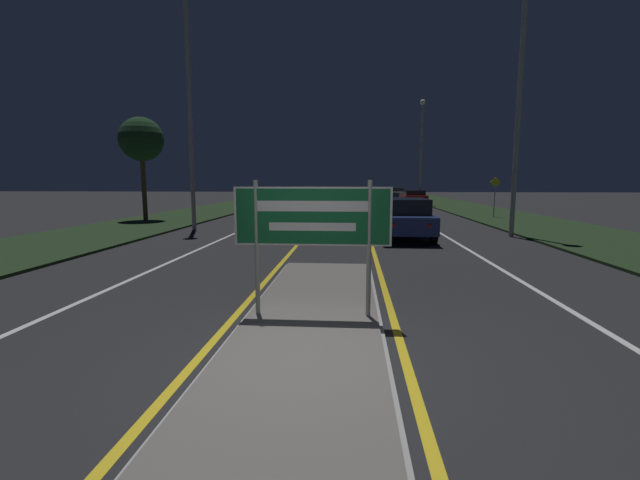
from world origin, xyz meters
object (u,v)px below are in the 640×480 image
object	(u,v)px
streetlight_right_far	(421,142)
car_receding_0	(403,217)
streetlight_right_near	(522,57)
car_approaching_0	(278,215)
car_approaching_1	(271,199)
car_receding_2	(414,197)
warning_sign	(495,193)
car_receding_1	(383,204)
highway_sign	(312,221)
streetlight_left_near	(188,73)
car_receding_3	(396,193)

from	to	relation	value
streetlight_right_far	car_receding_0	bearing A→B (deg)	-100.19
streetlight_right_near	car_approaching_0	xyz separation A→B (m)	(-9.05, 0.08, -5.83)
streetlight_right_far	car_approaching_1	world-z (taller)	streetlight_right_far
car_receding_2	streetlight_right_near	bearing A→B (deg)	-88.21
car_receding_0	warning_sign	world-z (taller)	warning_sign
car_receding_1	warning_sign	world-z (taller)	warning_sign
highway_sign	car_receding_2	world-z (taller)	highway_sign
streetlight_right_near	warning_sign	world-z (taller)	streetlight_right_near
streetlight_left_near	car_receding_3	size ratio (longest dim) A/B	2.21
car_receding_2	car_receding_3	size ratio (longest dim) A/B	0.89
highway_sign	car_approaching_1	size ratio (longest dim) A/B	0.56
car_receding_0	streetlight_right_far	bearing A→B (deg)	79.81
car_receding_1	highway_sign	bearing A→B (deg)	-96.92
streetlight_right_far	warning_sign	bearing A→B (deg)	-79.98
car_approaching_1	warning_sign	bearing A→B (deg)	-24.62
streetlight_right_near	streetlight_right_far	xyz separation A→B (m)	(-0.25, 21.26, -1.12)
streetlight_left_near	warning_sign	world-z (taller)	streetlight_left_near
streetlight_right_far	car_receding_1	size ratio (longest dim) A/B	2.07
car_receding_3	car_approaching_0	bearing A→B (deg)	-103.14
car_receding_2	car_approaching_1	xyz separation A→B (m)	(-11.55, -6.77, 0.06)
highway_sign	streetlight_right_far	distance (m)	32.65
car_receding_3	streetlight_left_near	bearing A→B (deg)	-109.91
car_receding_0	car_approaching_1	xyz separation A→B (m)	(-8.02, 15.76, -0.00)
car_receding_2	car_receding_3	bearing A→B (deg)	91.71
highway_sign	streetlight_right_far	size ratio (longest dim) A/B	0.26
car_receding_0	car_receding_1	size ratio (longest dim) A/B	1.07
car_approaching_0	car_approaching_1	distance (m)	15.23
streetlight_right_far	car_receding_1	bearing A→B (deg)	-108.82
car_receding_1	car_receding_3	world-z (taller)	car_receding_1
streetlight_left_near	car_receding_0	bearing A→B (deg)	-13.67
streetlight_left_near	car_approaching_1	bearing A→B (deg)	86.77
car_receding_0	car_approaching_1	world-z (taller)	car_receding_0
car_receding_3	car_approaching_1	size ratio (longest dim) A/B	1.11
car_receding_1	car_receding_3	xyz separation A→B (m)	(3.19, 24.79, -0.03)
streetlight_right_far	car_approaching_0	distance (m)	23.41
streetlight_right_near	car_approaching_0	size ratio (longest dim) A/B	2.41
car_receding_2	warning_sign	world-z (taller)	warning_sign
car_approaching_1	car_receding_1	bearing A→B (deg)	-34.38
highway_sign	streetlight_right_near	bearing A→B (deg)	57.56
car_receding_1	warning_sign	xyz separation A→B (m)	(6.26, -1.07, 0.69)
streetlight_right_near	warning_sign	bearing A→B (deg)	76.56
highway_sign	car_approaching_1	xyz separation A→B (m)	(-5.55, 25.48, -0.74)
highway_sign	car_approaching_1	bearing A→B (deg)	102.29
car_approaching_0	warning_sign	bearing A→B (deg)	37.08
highway_sign	streetlight_left_near	xyz separation A→B (m)	(-6.32, 11.85, 5.09)
highway_sign	car_receding_3	xyz separation A→B (m)	(5.62, 44.81, -0.80)
highway_sign	warning_sign	xyz separation A→B (m)	(8.70, 18.95, -0.07)
car_receding_1	car_approaching_0	distance (m)	10.58
car_approaching_0	streetlight_right_near	bearing A→B (deg)	-0.54
car_receding_1	car_approaching_0	world-z (taller)	car_approaching_0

